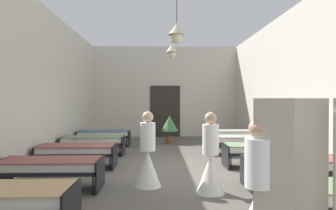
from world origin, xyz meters
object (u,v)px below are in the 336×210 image
Objects in this scene: bed_left_row_1 at (51,166)px; privacy_screen at (311,176)px; bed_right_row_2 at (262,150)px; bed_right_row_4 at (228,134)px; bed_left_row_4 at (104,134)px; nurse_near_aisle at (258,203)px; nurse_mid_aisle at (148,160)px; bed_right_row_3 at (242,140)px; bed_left_row_3 at (93,141)px; potted_plant at (170,125)px; bed_right_row_1 at (294,165)px; bed_left_row_2 at (77,150)px; nurse_far_aisle at (211,164)px.

privacy_screen reaches higher than bed_left_row_1.
bed_right_row_4 is (0.00, 3.80, 0.00)m from bed_right_row_2.
bed_left_row_4 is 8.74m from nurse_near_aisle.
privacy_screen is at bearing -34.55° from bed_left_row_1.
nurse_near_aisle and nurse_mid_aisle have the same top height.
bed_right_row_3 is at bearing 90.00° from bed_right_row_2.
bed_left_row_3 is 4.07m from nurse_mid_aisle.
potted_plant reaches higher than bed_left_row_4.
nurse_near_aisle reaches higher than potted_plant.
bed_right_row_1 is 3.80m from bed_right_row_3.
nurse_near_aisle reaches higher than bed_left_row_3.
potted_plant is (-2.20, 0.63, 0.29)m from bed_right_row_4.
bed_right_row_4 is 2.30m from potted_plant.
bed_left_row_4 is 4.65m from bed_right_row_4.
nurse_near_aisle is 1.00× the size of nurse_mid_aisle.
bed_left_row_2 is 5.08m from potted_plant.
privacy_screen reaches higher than potted_plant.
bed_right_row_2 is at bearing -63.64° from potted_plant.
bed_left_row_2 and bed_right_row_2 have the same top height.
bed_right_row_3 is 1.90m from bed_right_row_4.
bed_right_row_2 is 6.01m from bed_left_row_4.
bed_left_row_4 is (0.00, 1.90, 0.00)m from bed_left_row_3.
bed_right_row_1 is 6.01m from bed_left_row_3.
bed_left_row_2 is 1.00× the size of bed_right_row_4.
potted_plant reaches higher than bed_left_row_3.
bed_left_row_3 is 1.90m from bed_left_row_4.
privacy_screen reaches higher than bed_right_row_3.
bed_right_row_1 is at bearing -22.21° from bed_left_row_2.
bed_left_row_4 is at bearing 140.77° from bed_right_row_2.
bed_right_row_1 is at bearing 170.98° from nurse_mid_aisle.
bed_right_row_3 is 1.28× the size of nurse_near_aisle.
bed_right_row_4 is (4.65, 3.80, 0.00)m from bed_left_row_2.
bed_right_row_4 is at bearing 39.23° from bed_left_row_2.
nurse_far_aisle is (2.98, -4.11, 0.09)m from bed_left_row_3.
bed_right_row_2 is 1.28× the size of nurse_near_aisle.
bed_right_row_2 is 5.03m from bed_left_row_3.
bed_right_row_3 is (4.65, 3.80, 0.00)m from bed_left_row_1.
privacy_screen is (3.70, -8.25, 0.41)m from bed_left_row_4.
privacy_screen reaches higher than bed_right_row_1.
bed_left_row_2 is (0.00, 1.90, 0.00)m from bed_left_row_1.
nurse_far_aisle is (2.98, -2.21, 0.09)m from bed_left_row_2.
bed_right_row_4 is (0.00, 5.70, 0.00)m from bed_right_row_1.
nurse_mid_aisle reaches higher than bed_right_row_3.
bed_left_row_2 is 6.01m from bed_right_row_4.
potted_plant is at bearing 163.94° from bed_right_row_4.
bed_left_row_4 is 6.71m from nurse_far_aisle.
bed_left_row_1 is 1.28× the size of nurse_far_aisle.
bed_right_row_1 is 7.36m from bed_left_row_4.
bed_left_row_2 and bed_right_row_4 have the same top height.
bed_left_row_2 is 1.00× the size of bed_left_row_4.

